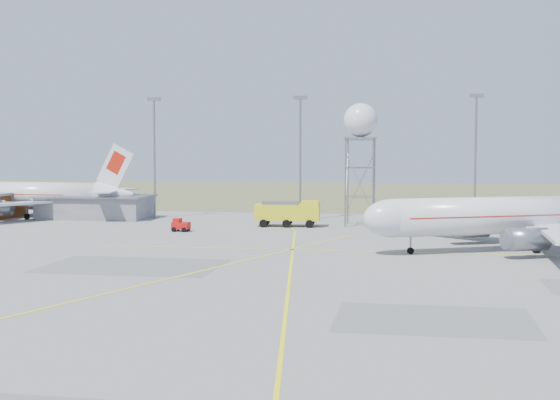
% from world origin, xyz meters
% --- Properties ---
extents(ground, '(400.00, 400.00, 0.00)m').
position_xyz_m(ground, '(0.00, 0.00, 0.00)').
color(ground, gray).
rests_on(ground, ground).
extents(grass_strip, '(400.00, 120.00, 0.03)m').
position_xyz_m(grass_strip, '(0.00, 140.00, 0.01)').
color(grass_strip, '#606A3A').
rests_on(grass_strip, ground).
extents(building_grey, '(19.00, 10.00, 3.90)m').
position_xyz_m(building_grey, '(-45.00, 64.00, 1.97)').
color(building_grey, gray).
rests_on(building_grey, ground).
extents(mast_a, '(2.20, 0.50, 20.50)m').
position_xyz_m(mast_a, '(-35.00, 66.00, 12.07)').
color(mast_a, slate).
rests_on(mast_a, ground).
extents(mast_b, '(2.20, 0.50, 20.50)m').
position_xyz_m(mast_b, '(-10.00, 66.00, 12.07)').
color(mast_b, slate).
rests_on(mast_b, ground).
extents(mast_c, '(2.20, 0.50, 20.50)m').
position_xyz_m(mast_c, '(18.00, 66.00, 12.07)').
color(mast_c, slate).
rests_on(mast_c, ground).
extents(airliner_main, '(37.01, 34.47, 13.25)m').
position_xyz_m(airliner_main, '(19.78, 34.04, 4.06)').
color(airliner_main, silver).
rests_on(airliner_main, ground).
extents(airliner_far, '(37.50, 36.40, 12.75)m').
position_xyz_m(airliner_far, '(-56.90, 63.43, 3.91)').
color(airliner_far, silver).
rests_on(airliner_far, ground).
extents(radar_tower, '(5.21, 5.21, 18.87)m').
position_xyz_m(radar_tower, '(0.28, 59.64, 10.59)').
color(radar_tower, slate).
rests_on(radar_tower, ground).
extents(fire_truck, '(10.03, 4.46, 3.93)m').
position_xyz_m(fire_truck, '(-10.29, 56.41, 1.89)').
color(fire_truck, yellow).
rests_on(fire_truck, ground).
extents(baggage_tug, '(2.58, 2.15, 1.90)m').
position_xyz_m(baggage_tug, '(-24.66, 46.98, 0.72)').
color(baggage_tug, red).
rests_on(baggage_tug, ground).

